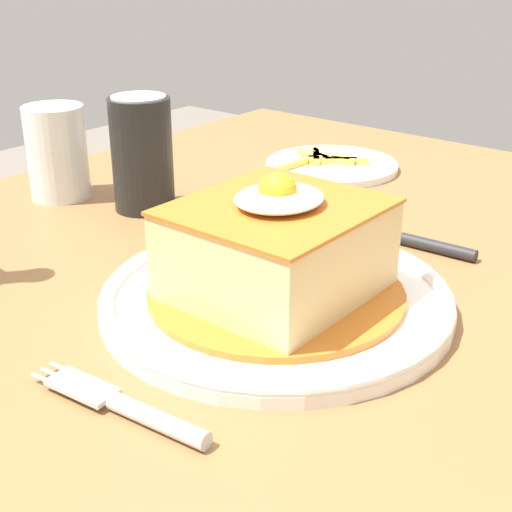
{
  "coord_description": "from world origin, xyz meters",
  "views": [
    {
      "loc": [
        -0.41,
        -0.35,
        1.02
      ],
      "look_at": [
        -0.0,
        -0.01,
        0.78
      ],
      "focal_mm": 50.61,
      "sensor_mm": 36.0,
      "label": 1
    }
  ],
  "objects": [
    {
      "name": "side_plate_fries",
      "position": [
        0.35,
        0.15,
        0.75
      ],
      "size": [
        0.17,
        0.17,
        0.02
      ],
      "color": "white",
      "rests_on": "dining_table"
    },
    {
      "name": "main_plate",
      "position": [
        -0.0,
        -0.03,
        0.75
      ],
      "size": [
        0.28,
        0.28,
        0.02
      ],
      "color": "white",
      "rests_on": "dining_table"
    },
    {
      "name": "drinking_glass",
      "position": [
        0.06,
        0.33,
        0.79
      ],
      "size": [
        0.07,
        0.07,
        0.1
      ],
      "color": "silver",
      "rests_on": "dining_table"
    },
    {
      "name": "soda_can",
      "position": [
        0.09,
        0.22,
        0.81
      ],
      "size": [
        0.07,
        0.07,
        0.12
      ],
      "color": "black",
      "rests_on": "dining_table"
    },
    {
      "name": "knife",
      "position": [
        0.18,
        -0.06,
        0.75
      ],
      "size": [
        0.02,
        0.17,
        0.01
      ],
      "color": "#262628",
      "rests_on": "dining_table"
    },
    {
      "name": "dining_table",
      "position": [
        0.0,
        0.0,
        0.63
      ],
      "size": [
        1.15,
        0.88,
        0.74
      ],
      "color": "olive",
      "rests_on": "ground_plane"
    },
    {
      "name": "fork",
      "position": [
        -0.17,
        -0.05,
        0.75
      ],
      "size": [
        0.03,
        0.14,
        0.01
      ],
      "color": "silver",
      "rests_on": "dining_table"
    },
    {
      "name": "sandwich_meal",
      "position": [
        -0.0,
        -0.03,
        0.79
      ],
      "size": [
        0.21,
        0.21,
        0.1
      ],
      "color": "#C66B23",
      "rests_on": "main_plate"
    }
  ]
}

